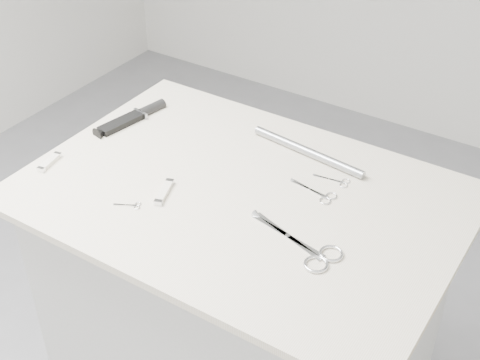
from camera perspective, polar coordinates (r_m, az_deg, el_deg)
The scene contains 10 objects.
plinth at distance 1.86m, azimuth 0.10°, elevation -12.72°, with size 0.90×0.60×0.90m, color #B4B4B2.
display_board at distance 1.55m, azimuth 0.11°, elevation -1.36°, with size 1.00×0.70×0.02m, color beige.
large_shears at distance 1.39m, azimuth 6.03°, elevation -6.00°, with size 0.23×0.11×0.01m.
embroidery_scissors_a at distance 1.54m, azimuth 6.85°, elevation -1.22°, with size 0.12×0.05×0.00m.
embroidery_scissors_b at distance 1.59m, azimuth 8.25°, elevation -0.09°, with size 0.09×0.04×0.00m.
tiny_scissors at distance 1.52m, azimuth -9.27°, elevation -2.16°, with size 0.06×0.04×0.00m.
sheathed_knife at distance 1.84m, azimuth -8.92°, elevation 5.39°, with size 0.07×0.22×0.03m.
pocket_knife_a at distance 1.70m, azimuth -15.93°, elevation 1.47°, with size 0.03×0.08×0.01m.
pocket_knife_b at distance 1.54m, azimuth -6.48°, elevation -1.00°, with size 0.05×0.09×0.01m.
metal_rail at distance 1.67m, azimuth 5.80°, elevation 2.43°, with size 0.02×0.02×0.32m, color gray.
Camera 1 is at (0.66, -1.04, 1.85)m, focal length 50.00 mm.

